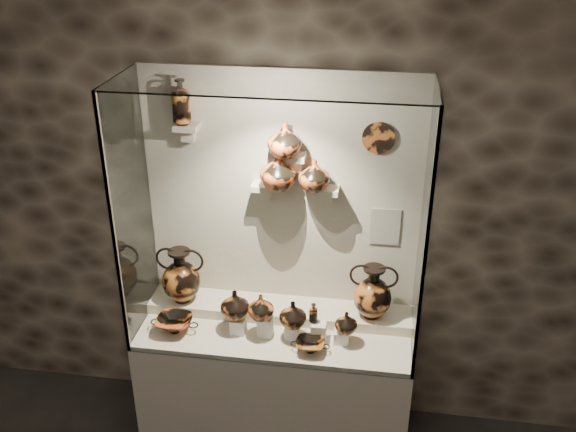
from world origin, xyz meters
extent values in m
cube|color=#2B221B|center=(0.00, 2.50, 1.60)|extent=(5.00, 0.02, 3.20)
cube|color=#BDB298|center=(0.00, 2.18, 0.40)|extent=(1.70, 0.60, 0.80)
cube|color=beige|center=(0.00, 2.18, 0.82)|extent=(1.68, 0.58, 0.03)
cube|color=beige|center=(0.00, 2.35, 0.85)|extent=(1.70, 0.25, 0.10)
cube|color=#BDB298|center=(0.00, 2.50, 1.60)|extent=(1.70, 0.03, 1.60)
cube|color=white|center=(0.00, 1.88, 1.60)|extent=(1.70, 0.01, 1.60)
cube|color=white|center=(-0.85, 2.18, 1.60)|extent=(0.01, 0.60, 1.60)
cube|color=white|center=(0.85, 2.18, 1.60)|extent=(0.01, 0.60, 1.60)
cube|color=white|center=(0.00, 2.18, 2.40)|extent=(1.70, 0.60, 0.01)
cube|color=gray|center=(-0.84, 1.89, 1.60)|extent=(0.02, 0.02, 1.60)
cube|color=gray|center=(0.84, 1.89, 1.60)|extent=(0.02, 0.02, 1.60)
cube|color=silver|center=(-0.22, 2.13, 0.88)|extent=(0.09, 0.09, 0.10)
cube|color=silver|center=(-0.05, 2.13, 0.90)|extent=(0.09, 0.09, 0.13)
cube|color=silver|center=(0.12, 2.13, 0.88)|extent=(0.09, 0.09, 0.09)
cube|color=silver|center=(0.28, 2.13, 0.89)|extent=(0.09, 0.09, 0.12)
cube|color=silver|center=(0.42, 2.13, 0.87)|extent=(0.09, 0.09, 0.08)
cube|color=#BDB298|center=(-0.55, 2.42, 2.05)|extent=(0.14, 0.12, 0.04)
cube|color=#BDB298|center=(-0.10, 2.42, 1.70)|extent=(0.14, 0.12, 0.04)
cube|color=#BDB298|center=(0.10, 2.42, 1.90)|extent=(0.10, 0.12, 0.04)
cube|color=#BDB298|center=(0.28, 2.42, 1.70)|extent=(0.14, 0.12, 0.04)
imported|color=#AF5E21|center=(-0.24, 2.15, 1.02)|extent=(0.21, 0.21, 0.19)
imported|color=#BA4E20|center=(-0.07, 2.11, 1.04)|extent=(0.18, 0.18, 0.17)
imported|color=#AF5E21|center=(0.12, 2.12, 1.01)|extent=(0.20, 0.20, 0.17)
imported|color=#AF5E21|center=(0.44, 2.12, 0.98)|extent=(0.15, 0.15, 0.14)
imported|color=#BA4E20|center=(0.00, 2.36, 1.83)|extent=(0.26, 0.26, 0.22)
imported|color=#BA4E20|center=(0.04, 2.37, 2.02)|extent=(0.25, 0.25, 0.20)
imported|color=#BA4E20|center=(0.21, 2.38, 1.81)|extent=(0.19, 0.19, 0.19)
cylinder|color=#B55A23|center=(0.56, 2.47, 2.02)|extent=(0.19, 0.02, 0.19)
cube|color=beige|center=(0.64, 2.47, 1.46)|extent=(0.18, 0.01, 0.24)
camera|label=1|loc=(0.57, -1.03, 3.26)|focal=40.00mm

